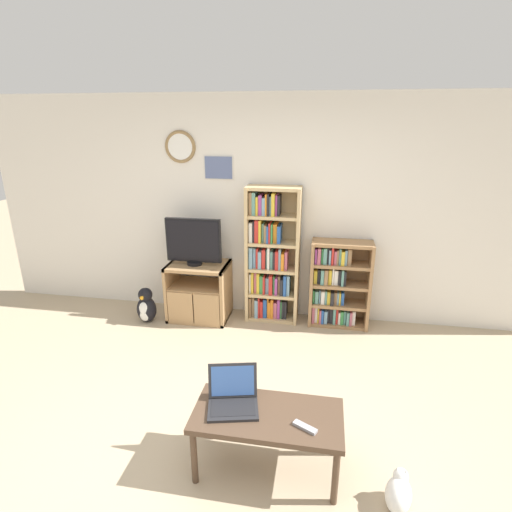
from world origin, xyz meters
TOP-DOWN VIEW (x-y plane):
  - ground_plane at (0.00, 0.00)m, footprint 18.00×18.00m
  - wall_back at (-0.01, 2.34)m, footprint 6.90×0.09m
  - tv_stand at (-0.79, 2.02)m, footprint 0.71×0.51m
  - television at (-0.82, 2.02)m, footprint 0.65×0.18m
  - bookshelf_tall at (0.06, 2.17)m, footprint 0.62×0.29m
  - bookshelf_short at (0.83, 2.16)m, footprint 0.68×0.31m
  - coffee_table at (0.36, -0.06)m, footprint 1.00×0.48m
  - laptop at (0.11, -0.02)m, footprint 0.39×0.35m
  - remote_near_laptop at (0.61, -0.16)m, footprint 0.16×0.11m
  - cat at (1.21, -0.22)m, footprint 0.21×0.46m
  - penguin_figurine at (-1.38, 1.80)m, footprint 0.23×0.21m

SIDE VIEW (x-z plane):
  - ground_plane at x=0.00m, z-range 0.00..0.00m
  - cat at x=1.21m, z-range -0.02..0.24m
  - penguin_figurine at x=-1.38m, z-range -0.02..0.41m
  - tv_stand at x=-0.79m, z-range 0.00..0.69m
  - coffee_table at x=0.36m, z-range 0.18..0.64m
  - remote_near_laptop at x=0.61m, z-range 0.46..0.48m
  - bookshelf_short at x=0.83m, z-range -0.02..1.00m
  - laptop at x=0.11m, z-range 0.39..0.65m
  - bookshelf_tall at x=0.06m, z-range -0.04..1.58m
  - television at x=-0.82m, z-range 0.69..1.25m
  - wall_back at x=-0.01m, z-range 0.01..2.61m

